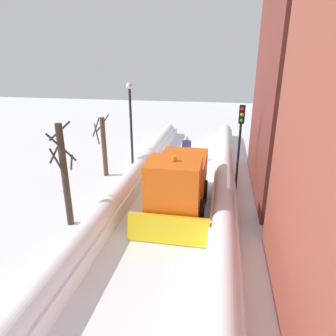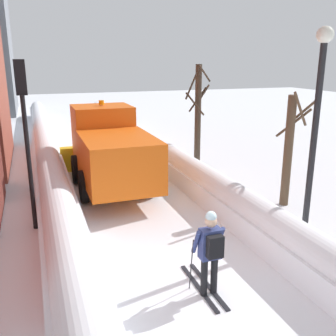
{
  "view_description": "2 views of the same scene",
  "coord_description": "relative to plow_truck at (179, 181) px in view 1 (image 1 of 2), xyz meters",
  "views": [
    {
      "loc": [
        -2.21,
        19.32,
        6.81
      ],
      "look_at": [
        0.53,
        4.44,
        1.19
      ],
      "focal_mm": 31.94,
      "sensor_mm": 36.0,
      "label": 1
    },
    {
      "loc": [
        -2.94,
        -6.62,
        4.6
      ],
      "look_at": [
        0.67,
        3.49,
        1.55
      ],
      "focal_mm": 40.8,
      "sensor_mm": 36.0,
      "label": 2
    }
  ],
  "objects": [
    {
      "name": "bare_tree_near",
      "position": [
        5.04,
        -3.53,
        0.41
      ],
      "size": [
        0.93,
        1.27,
        3.72
      ],
      "color": "#4E3B2A",
      "rests_on": "ground"
    },
    {
      "name": "bare_tree_mid",
      "position": [
        4.41,
        2.17,
        0.85
      ],
      "size": [
        1.17,
        1.22,
        4.45
      ],
      "color": "#392C21",
      "rests_on": "ground"
    },
    {
      "name": "plow_truck",
      "position": [
        0.0,
        0.0,
        0.0
      ],
      "size": [
        3.2,
        5.98,
        3.12
      ],
      "color": "orange",
      "rests_on": "ground"
    },
    {
      "name": "snowbank_left",
      "position": [
        -2.11,
        3.26,
        -0.87
      ],
      "size": [
        1.1,
        36.0,
        1.29
      ],
      "color": "white",
      "rests_on": "ground"
    },
    {
      "name": "ground_plane",
      "position": [
        0.39,
        3.26,
        -1.48
      ],
      "size": [
        80.0,
        80.0,
        0.0
      ],
      "primitive_type": "plane",
      "color": "white"
    },
    {
      "name": "snowbank_right",
      "position": [
        2.89,
        3.26,
        -0.99
      ],
      "size": [
        1.1,
        36.0,
        1.09
      ],
      "color": "white",
      "rests_on": "ground"
    },
    {
      "name": "traffic_light_pole",
      "position": [
        -2.74,
        -2.64,
        1.75
      ],
      "size": [
        0.28,
        0.42,
        4.62
      ],
      "color": "black",
      "rests_on": "ground"
    },
    {
      "name": "skier",
      "position": [
        0.52,
        -7.25,
        -0.48
      ],
      "size": [
        0.62,
        1.8,
        1.81
      ],
      "color": "black",
      "rests_on": "ground"
    },
    {
      "name": "street_lamp",
      "position": [
        4.01,
        -5.8,
        1.91
      ],
      "size": [
        0.4,
        0.4,
        5.36
      ],
      "color": "black",
      "rests_on": "ground"
    }
  ]
}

